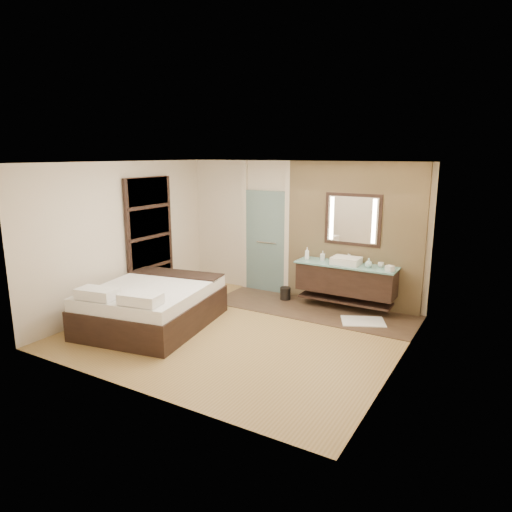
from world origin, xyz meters
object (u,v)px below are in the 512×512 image
Objects in this scene: vanity at (346,279)px; bed at (152,305)px; mirror_unit at (353,220)px; waste_bin at (285,294)px.

bed is at bearing -136.40° from vanity.
mirror_unit is 1.96m from waste_bin.
vanity reaches higher than bed.
vanity is 1.75× the size of mirror_unit.
mirror_unit reaches higher than bed.
mirror_unit reaches higher than waste_bin.
waste_bin is at bearing -176.76° from vanity.
vanity is 1.28m from waste_bin.
vanity is 0.75× the size of bed.
mirror_unit is 0.43× the size of bed.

